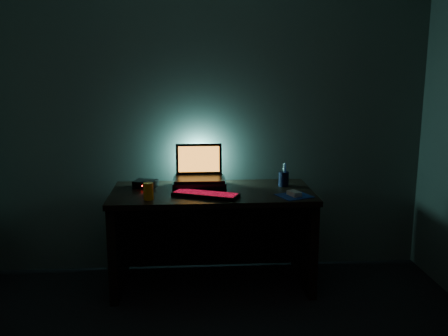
% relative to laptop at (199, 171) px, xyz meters
% --- Properties ---
extents(room, '(3.50, 4.00, 2.50)m').
position_rel_laptop_xyz_m(room, '(0.09, -1.78, 0.38)').
color(room, black).
rests_on(room, ground).
extents(desk, '(1.50, 0.70, 0.75)m').
position_rel_laptop_xyz_m(desk, '(0.09, -0.11, -0.38)').
color(desk, black).
rests_on(desk, ground).
extents(riser, '(0.40, 0.30, 0.06)m').
position_rel_laptop_xyz_m(riser, '(-0.00, -0.05, -0.09)').
color(riser, black).
rests_on(riser, desk).
extents(laptop, '(0.38, 0.29, 0.26)m').
position_rel_laptop_xyz_m(laptop, '(0.00, 0.00, 0.00)').
color(laptop, black).
rests_on(laptop, riser).
extents(keyboard, '(0.50, 0.32, 0.03)m').
position_rel_laptop_xyz_m(keyboard, '(0.04, -0.32, -0.11)').
color(keyboard, black).
rests_on(keyboard, desk).
extents(mousepad, '(0.28, 0.27, 0.00)m').
position_rel_laptop_xyz_m(mousepad, '(0.67, -0.35, -0.12)').
color(mousepad, navy).
rests_on(mousepad, desk).
extents(mouse, '(0.10, 0.12, 0.03)m').
position_rel_laptop_xyz_m(mouse, '(0.67, -0.35, -0.10)').
color(mouse, gray).
rests_on(mouse, mousepad).
extents(pen_cup, '(0.08, 0.08, 0.11)m').
position_rel_laptop_xyz_m(pen_cup, '(0.65, -0.05, -0.06)').
color(pen_cup, black).
rests_on(pen_cup, desk).
extents(juice_glass, '(0.09, 0.09, 0.12)m').
position_rel_laptop_xyz_m(juice_glass, '(-0.36, -0.37, -0.06)').
color(juice_glass, '#FF9A0D').
rests_on(juice_glass, desk).
extents(router, '(0.20, 0.17, 0.06)m').
position_rel_laptop_xyz_m(router, '(-0.41, -0.02, -0.09)').
color(router, black).
rests_on(router, desk).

